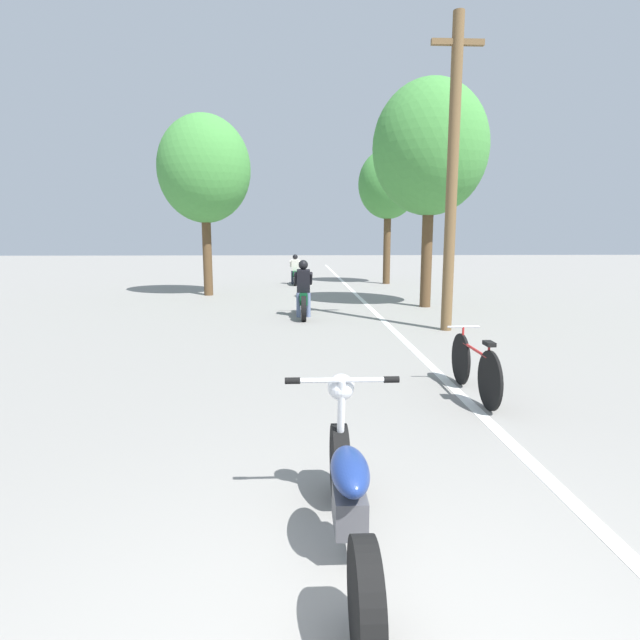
% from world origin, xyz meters
% --- Properties ---
extents(lane_stripe_edge, '(0.14, 48.00, 0.01)m').
position_xyz_m(lane_stripe_edge, '(1.83, 13.16, 0.00)').
color(lane_stripe_edge, white).
rests_on(lane_stripe_edge, ground).
extents(utility_pole, '(1.10, 0.24, 6.61)m').
position_xyz_m(utility_pole, '(3.01, 9.14, 3.39)').
color(utility_pole, brown).
rests_on(utility_pole, ground).
extents(roadside_tree_right_near, '(3.31, 2.98, 6.50)m').
position_xyz_m(roadside_tree_right_near, '(3.51, 12.99, 4.57)').
color(roadside_tree_right_near, '#513A23').
rests_on(roadside_tree_right_near, ground).
extents(roadside_tree_right_far, '(2.65, 2.38, 5.93)m').
position_xyz_m(roadside_tree_right_far, '(3.70, 20.75, 4.36)').
color(roadside_tree_right_far, '#513A23').
rests_on(roadside_tree_right_far, ground).
extents(roadside_tree_left, '(3.22, 2.90, 6.27)m').
position_xyz_m(roadside_tree_left, '(-3.55, 16.40, 4.40)').
color(roadside_tree_left, '#513A23').
rests_on(roadside_tree_left, ground).
extents(motorcycle_foreground, '(0.83, 2.11, 1.04)m').
position_xyz_m(motorcycle_foreground, '(0.02, 1.21, 0.42)').
color(motorcycle_foreground, black).
rests_on(motorcycle_foreground, ground).
extents(motorcycle_rider_lead, '(0.50, 2.06, 1.48)m').
position_xyz_m(motorcycle_rider_lead, '(-0.17, 11.20, 0.56)').
color(motorcycle_rider_lead, black).
rests_on(motorcycle_rider_lead, ground).
extents(motorcycle_rider_far, '(0.50, 2.03, 1.33)m').
position_xyz_m(motorcycle_rider_far, '(-0.43, 20.65, 0.51)').
color(motorcycle_rider_far, black).
rests_on(motorcycle_rider_far, ground).
extents(bicycle_parked, '(0.44, 1.80, 0.84)m').
position_xyz_m(bicycle_parked, '(1.97, 4.44, 0.39)').
color(bicycle_parked, black).
rests_on(bicycle_parked, ground).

